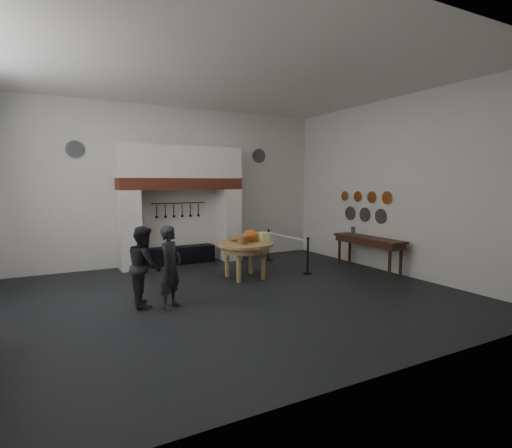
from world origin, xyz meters
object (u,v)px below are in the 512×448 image
work_table (245,244)px  side_table (368,238)px  visitor_far (144,266)px  iron_range (182,255)px  visitor_near (171,267)px  barrier_post_far (269,246)px  barrier_post_near (308,257)px

work_table → side_table: size_ratio=0.64×
visitor_far → iron_range: bearing=-23.0°
visitor_near → barrier_post_far: bearing=-6.9°
iron_range → work_table: 2.65m
iron_range → work_table: (0.82, -2.45, 0.59)m
visitor_near → side_table: (5.56, 0.61, 0.09)m
work_table → visitor_near: bearing=-148.0°
iron_range → work_table: work_table is taller
side_table → barrier_post_near: (-1.66, 0.44, -0.42)m
side_table → barrier_post_far: size_ratio=2.44×
work_table → barrier_post_far: size_ratio=1.56×
iron_range → side_table: (4.10, -3.26, 0.62)m
barrier_post_near → barrier_post_far: bearing=90.0°
work_table → side_table: side_table is taller
barrier_post_near → barrier_post_far: (0.00, 2.00, 0.00)m
work_table → visitor_far: visitor_far is taller
iron_range → work_table: bearing=-71.4°
barrier_post_near → barrier_post_far: size_ratio=1.00×
iron_range → barrier_post_near: bearing=-49.2°
visitor_far → visitor_near: bearing=-129.9°
visitor_far → work_table: bearing=-63.9°
barrier_post_far → visitor_far: bearing=-148.4°
side_table → visitor_far: bearing=-178.0°
barrier_post_near → side_table: bearing=-14.7°
barrier_post_near → barrier_post_far: same height
visitor_far → side_table: (5.96, 0.21, 0.10)m
iron_range → barrier_post_near: size_ratio=2.11×
visitor_far → barrier_post_near: 4.36m
side_table → barrier_post_near: same height
visitor_far → barrier_post_far: (4.30, 2.65, -0.32)m
side_table → iron_range: bearing=141.5°
iron_range → visitor_near: visitor_near is taller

